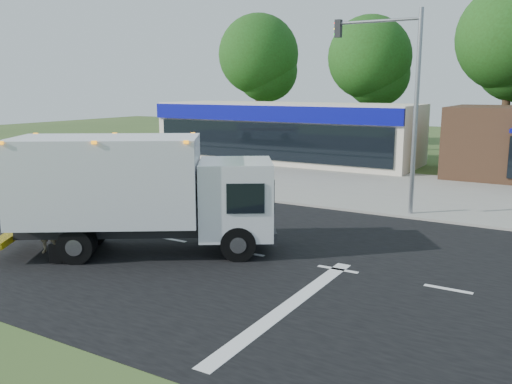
% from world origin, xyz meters
% --- Properties ---
extents(ground, '(120.00, 120.00, 0.00)m').
position_xyz_m(ground, '(0.00, 0.00, 0.00)').
color(ground, '#385123').
rests_on(ground, ground).
extents(road_asphalt, '(60.00, 14.00, 0.02)m').
position_xyz_m(road_asphalt, '(0.00, 0.00, 0.00)').
color(road_asphalt, black).
rests_on(road_asphalt, ground).
extents(sidewalk, '(60.00, 2.40, 0.12)m').
position_xyz_m(sidewalk, '(0.00, 8.20, 0.06)').
color(sidewalk, gray).
rests_on(sidewalk, ground).
extents(parking_apron, '(60.00, 9.00, 0.02)m').
position_xyz_m(parking_apron, '(0.00, 14.00, 0.01)').
color(parking_apron, gray).
rests_on(parking_apron, ground).
extents(lane_markings, '(55.20, 7.00, 0.01)m').
position_xyz_m(lane_markings, '(1.35, -1.35, 0.02)').
color(lane_markings, silver).
rests_on(lane_markings, road_asphalt).
extents(ems_box_truck, '(8.20, 6.54, 3.61)m').
position_xyz_m(ems_box_truck, '(-2.98, -1.56, 2.08)').
color(ems_box_truck, black).
rests_on(ems_box_truck, ground).
extents(emergency_worker, '(0.84, 0.74, 2.04)m').
position_xyz_m(emergency_worker, '(-5.32, -3.06, 1.00)').
color(emergency_worker, tan).
rests_on(emergency_worker, ground).
extents(retail_strip_mall, '(18.00, 6.20, 4.00)m').
position_xyz_m(retail_strip_mall, '(-9.00, 19.93, 2.01)').
color(retail_strip_mall, beige).
rests_on(retail_strip_mall, ground).
extents(traffic_signal_pole, '(3.51, 0.25, 8.00)m').
position_xyz_m(traffic_signal_pole, '(2.35, 7.60, 4.92)').
color(traffic_signal_pole, gray).
rests_on(traffic_signal_pole, ground).
extents(background_trees, '(36.77, 7.39, 12.10)m').
position_xyz_m(background_trees, '(-0.85, 28.16, 7.38)').
color(background_trees, '#332114').
rests_on(background_trees, ground).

